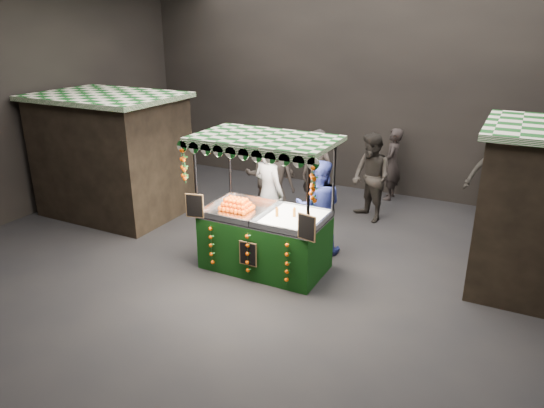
% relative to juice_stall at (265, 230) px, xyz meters
% --- Properties ---
extents(ground, '(12.00, 12.00, 0.00)m').
position_rel_juice_stall_xyz_m(ground, '(0.20, -0.08, -0.72)').
color(ground, black).
rests_on(ground, ground).
extents(market_hall, '(12.10, 10.10, 5.05)m').
position_rel_juice_stall_xyz_m(market_hall, '(0.20, -0.08, 2.67)').
color(market_hall, black).
rests_on(market_hall, ground).
extents(neighbour_stall_left, '(3.00, 2.20, 2.60)m').
position_rel_juice_stall_xyz_m(neighbour_stall_left, '(-4.20, 0.92, 0.59)').
color(neighbour_stall_left, black).
rests_on(neighbour_stall_left, ground).
extents(juice_stall, '(2.38, 1.40, 2.31)m').
position_rel_juice_stall_xyz_m(juice_stall, '(0.00, 0.00, 0.00)').
color(juice_stall, black).
rests_on(juice_stall, ground).
extents(vendor_grey, '(0.81, 0.66, 1.91)m').
position_rel_juice_stall_xyz_m(vendor_grey, '(-0.51, 1.14, 0.24)').
color(vendor_grey, slate).
rests_on(vendor_grey, ground).
extents(vendor_blue, '(1.02, 0.91, 1.74)m').
position_rel_juice_stall_xyz_m(vendor_blue, '(0.55, 1.05, 0.16)').
color(vendor_blue, navy).
rests_on(vendor_blue, ground).
extents(shopper_0, '(0.78, 0.60, 1.91)m').
position_rel_juice_stall_xyz_m(shopper_0, '(-0.14, 2.64, 0.24)').
color(shopper_0, '#2C2624').
rests_on(shopper_0, ground).
extents(shopper_1, '(1.15, 1.11, 1.87)m').
position_rel_juice_stall_xyz_m(shopper_1, '(0.94, 3.01, 0.22)').
color(shopper_1, black).
rests_on(shopper_1, ground).
extents(shopper_2, '(1.15, 0.69, 1.84)m').
position_rel_juice_stall_xyz_m(shopper_2, '(-1.12, 2.60, 0.20)').
color(shopper_2, '#2C2623').
rests_on(shopper_2, ground).
extents(shopper_3, '(1.37, 1.06, 1.86)m').
position_rel_juice_stall_xyz_m(shopper_3, '(3.21, 4.46, 0.22)').
color(shopper_3, '#292622').
rests_on(shopper_3, ground).
extents(shopper_4, '(0.87, 0.61, 1.69)m').
position_rel_juice_stall_xyz_m(shopper_4, '(-0.98, 2.35, 0.13)').
color(shopper_4, '#282320').
rests_on(shopper_4, ground).
extents(shopper_6, '(0.45, 0.65, 1.70)m').
position_rel_juice_stall_xyz_m(shopper_6, '(0.99, 4.52, 0.13)').
color(shopper_6, '#2B2423').
rests_on(shopper_6, ground).
extents(shopper_7, '(1.06, 1.01, 1.73)m').
position_rel_juice_stall_xyz_m(shopper_7, '(-1.27, 2.40, 0.15)').
color(shopper_7, '#2B2523').
rests_on(shopper_7, ground).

